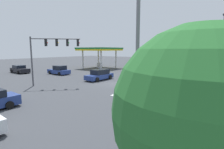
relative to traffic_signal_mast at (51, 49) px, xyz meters
name	(u,v)px	position (x,y,z in m)	size (l,w,h in m)	color
ground_plane	(112,84)	(5.41, -5.41, -4.60)	(149.19, 149.19, 0.00)	#3D3F44
crosswalk_markings	(160,90)	(5.41, -11.99, -4.60)	(9.92, 6.30, 0.01)	silver
traffic_signal_mast	(51,49)	(0.00, 0.00, 0.00)	(4.31, 4.31, 6.06)	#47474C
car_0	(20,69)	(3.51, 15.50, -3.91)	(2.41, 4.99, 1.48)	black
car_2	(59,70)	(6.84, 7.71, -3.89)	(2.17, 4.52, 1.62)	navy
car_3	(100,75)	(6.68, -2.17, -3.86)	(4.71, 2.15, 1.57)	navy
gas_station_canopy	(100,50)	(19.33, 8.56, -0.18)	(8.29, 8.29, 4.96)	yellow
pedestrian	(184,75)	(12.58, -12.70, -3.66)	(0.41, 0.41, 1.69)	brown
street_light_pole_a	(138,34)	(-6.33, -15.40, 0.58)	(0.80, 0.36, 8.74)	slate
street_light_pole_b	(222,42)	(16.02, -16.70, 0.88)	(0.80, 0.36, 9.32)	slate
tree_corner_c	(200,113)	(-9.42, -18.43, -1.29)	(3.42, 3.42, 5.03)	brown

